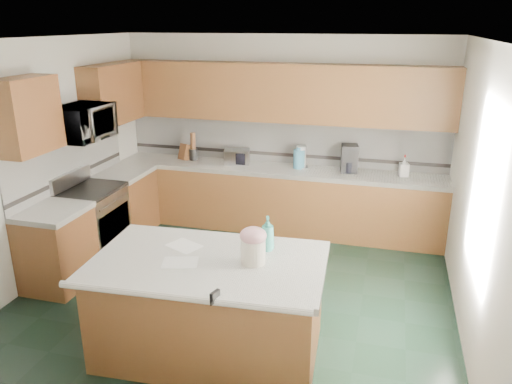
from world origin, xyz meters
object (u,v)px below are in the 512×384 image
(island_top, at_px, (208,263))
(soap_bottle_island, at_px, (268,234))
(treat_jar, at_px, (253,251))
(island_base, at_px, (210,309))
(toaster_oven, at_px, (237,157))
(knife_block, at_px, (185,152))
(coffee_maker, at_px, (349,158))

(island_top, height_order, soap_bottle_island, soap_bottle_island)
(treat_jar, distance_m, soap_bottle_island, 0.29)
(island_base, xyz_separation_m, island_top, (0.00, 0.00, 0.46))
(toaster_oven, bearing_deg, soap_bottle_island, -81.32)
(soap_bottle_island, bearing_deg, toaster_oven, 93.85)
(island_top, height_order, knife_block, knife_block)
(island_base, bearing_deg, coffee_maker, 69.63)
(treat_jar, height_order, coffee_maker, coffee_maker)
(coffee_maker, bearing_deg, toaster_oven, 172.24)
(treat_jar, bearing_deg, island_base, 168.13)
(treat_jar, bearing_deg, coffee_maker, 61.54)
(island_top, bearing_deg, island_base, -93.52)
(island_base, height_order, island_top, island_top)
(island_base, distance_m, island_top, 0.46)
(island_top, xyz_separation_m, knife_block, (-1.48, 2.97, 0.15))
(island_top, distance_m, knife_block, 3.32)
(island_base, bearing_deg, island_top, 86.48)
(soap_bottle_island, relative_size, knife_block, 1.36)
(treat_jar, distance_m, coffee_maker, 3.00)
(toaster_oven, bearing_deg, island_base, -91.40)
(knife_block, distance_m, coffee_maker, 2.39)
(island_base, height_order, treat_jar, treat_jar)
(island_base, xyz_separation_m, knife_block, (-1.48, 2.97, 0.61))
(soap_bottle_island, height_order, coffee_maker, coffee_maker)
(treat_jar, relative_size, knife_block, 0.93)
(soap_bottle_island, relative_size, toaster_oven, 0.90)
(treat_jar, relative_size, soap_bottle_island, 0.68)
(island_top, relative_size, coffee_maker, 5.40)
(island_top, xyz_separation_m, treat_jar, (0.39, 0.04, 0.14))
(soap_bottle_island, xyz_separation_m, coffee_maker, (0.47, 2.68, 0.03))
(treat_jar, height_order, knife_block, knife_block)
(island_top, distance_m, coffee_maker, 3.14)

